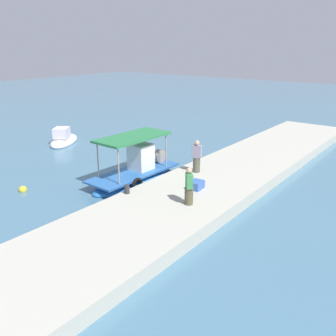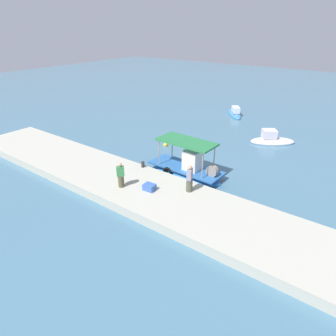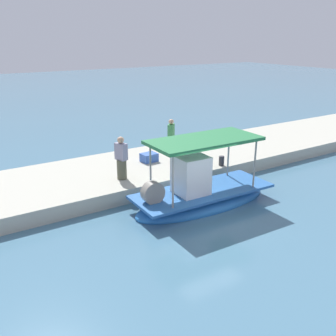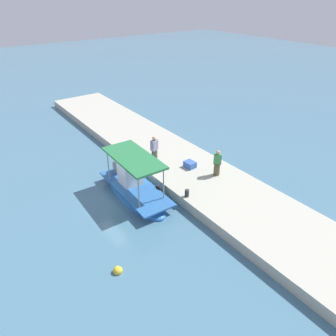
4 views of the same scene
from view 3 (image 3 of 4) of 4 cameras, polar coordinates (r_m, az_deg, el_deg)
The scene contains 7 objects.
ground_plane at distance 13.94m, azimuth 4.75°, elevation -6.73°, with size 120.00×120.00×0.00m, color teal.
dock_quay at distance 17.36m, azimuth -4.33°, elevation -0.34°, with size 36.00×4.87×0.59m, color #B4B2A2.
main_fishing_boat at distance 14.45m, azimuth 4.84°, elevation -3.81°, with size 5.70×2.19×2.92m.
fisherman_near_bollard at distance 18.83m, azimuth 0.47°, elevation 4.59°, with size 0.52×0.52×1.65m.
fisherman_by_crate at distance 15.33m, azimuth -6.95°, elevation 1.19°, with size 0.49×0.55×1.75m.
mooring_bollard at distance 17.17m, azimuth 7.96°, elevation 1.07°, with size 0.24×0.24×0.42m, color #2D2D33.
cargo_crate at distance 17.55m, azimuth -2.84°, elevation 1.58°, with size 0.70×0.56×0.39m, color #3961B6.
Camera 3 is at (7.73, 9.89, 6.07)m, focal length 40.96 mm.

